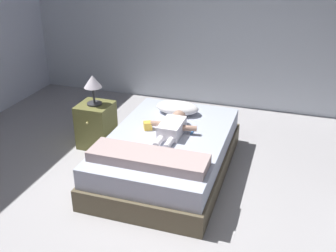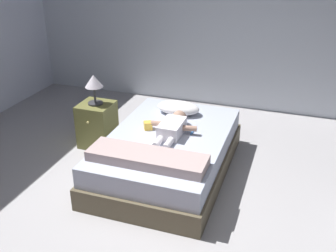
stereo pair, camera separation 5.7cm
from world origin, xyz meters
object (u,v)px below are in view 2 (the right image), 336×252
bed (168,154)px  toy_block (148,125)px  toothbrush (194,131)px  nightstand (97,124)px  lamp (94,83)px  pillow (178,108)px  baby (173,127)px

bed → toy_block: toy_block is taller
toothbrush → nightstand: bearing=173.9°
bed → lamp: bearing=163.1°
pillow → toothbrush: size_ratio=2.98×
baby → toy_block: (-0.27, -0.00, -0.03)m
lamp → baby: bearing=-12.9°
nightstand → lamp: 0.50m
toy_block → baby: bearing=0.4°
baby → toy_block: 0.27m
baby → lamp: bearing=167.1°
baby → toothbrush: bearing=28.5°
bed → lamp: (-0.96, 0.29, 0.55)m
baby → lamp: lamp is taller
bed → nightstand: size_ratio=3.58×
nightstand → lamp: bearing=90.0°
nightstand → toy_block: 0.79m
baby → nightstand: (-0.99, 0.23, -0.23)m
pillow → lamp: size_ratio=1.41×
pillow → nightstand: 0.96m
toy_block → nightstand: bearing=162.4°
pillow → lamp: 0.97m
bed → pillow: size_ratio=3.80×
nightstand → toy_block: bearing=-17.6°
toy_block → pillow: bearing=70.3°
lamp → toothbrush: bearing=-6.1°
toothbrush → bed: bearing=-142.8°
bed → toothbrush: toothbrush is taller
toothbrush → nightstand: nightstand is taller
lamp → toy_block: size_ratio=3.08×
nightstand → toy_block: nightstand is taller
baby → toy_block: size_ratio=5.99×
toothbrush → nightstand: size_ratio=0.32×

